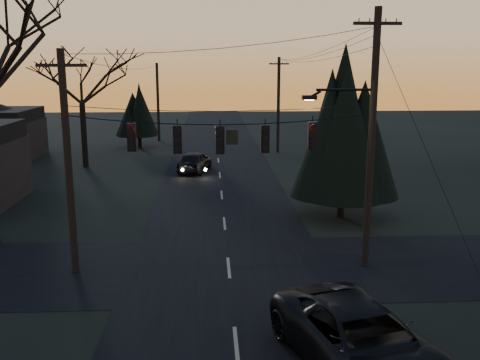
{
  "coord_description": "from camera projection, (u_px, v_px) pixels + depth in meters",
  "views": [
    {
      "loc": [
        -0.69,
        -10.0,
        7.98
      ],
      "look_at": [
        0.41,
        9.26,
        3.75
      ],
      "focal_mm": 40.0,
      "sensor_mm": 36.0,
      "label": 1
    }
  ],
  "objects": [
    {
      "name": "cross_road",
      "position": [
        229.0,
        268.0,
        21.25
      ],
      "size": [
        60.0,
        7.0,
        0.02
      ],
      "primitive_type": "cube",
      "color": "black",
      "rests_on": "ground"
    },
    {
      "name": "span_signal_assembly",
      "position": [
        222.0,
        138.0,
        20.12
      ],
      "size": [
        11.5,
        0.44,
        1.62
      ],
      "color": "black",
      "rests_on": "ground"
    },
    {
      "name": "bare_tree_dist",
      "position": [
        80.0,
        78.0,
        40.36
      ],
      "size": [
        6.67,
        6.67,
        9.85
      ],
      "color": "black",
      "rests_on": "ground"
    },
    {
      "name": "utility_pole_far_l",
      "position": [
        159.0,
        141.0,
        56.02
      ],
      "size": [
        0.3,
        0.3,
        8.0
      ],
      "primitive_type": null,
      "color": "black",
      "rests_on": "ground"
    },
    {
      "name": "utility_pole_left",
      "position": [
        76.0,
        271.0,
        20.92
      ],
      "size": [
        1.8,
        0.3,
        8.5
      ],
      "primitive_type": null,
      "color": "black",
      "rests_on": "ground"
    },
    {
      "name": "utility_pole_far_r",
      "position": [
        278.0,
        152.0,
        48.86
      ],
      "size": [
        1.8,
        0.3,
        8.5
      ],
      "primitive_type": null,
      "color": "black",
      "rests_on": "ground"
    },
    {
      "name": "evergreen_dist",
      "position": [
        139.0,
        112.0,
        50.49
      ],
      "size": [
        3.48,
        3.48,
        5.75
      ],
      "color": "black",
      "rests_on": "ground"
    },
    {
      "name": "suv_near",
      "position": [
        361.0,
        341.0,
        13.94
      ],
      "size": [
        4.56,
        6.85,
        1.75
      ],
      "primitive_type": "imported",
      "rotation": [
        0.0,
        0.0,
        0.29
      ],
      "color": "black",
      "rests_on": "ground"
    },
    {
      "name": "main_road",
      "position": [
        222.0,
        203.0,
        31.0
      ],
      "size": [
        8.0,
        120.0,
        0.02
      ],
      "primitive_type": "cube",
      "color": "black",
      "rests_on": "ground"
    },
    {
      "name": "evergreen_right",
      "position": [
        344.0,
        129.0,
        27.3
      ],
      "size": [
        4.41,
        4.41,
        8.14
      ],
      "color": "black",
      "rests_on": "ground"
    },
    {
      "name": "sedan_oncoming_a",
      "position": [
        195.0,
        162.0,
        39.85
      ],
      "size": [
        2.81,
        4.86,
        1.56
      ],
      "primitive_type": "imported",
      "rotation": [
        0.0,
        0.0,
        2.92
      ],
      "color": "black",
      "rests_on": "ground"
    },
    {
      "name": "utility_pole_right",
      "position": [
        365.0,
        265.0,
        21.56
      ],
      "size": [
        5.0,
        0.3,
        10.0
      ],
      "primitive_type": null,
      "color": "black",
      "rests_on": "ground"
    }
  ]
}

